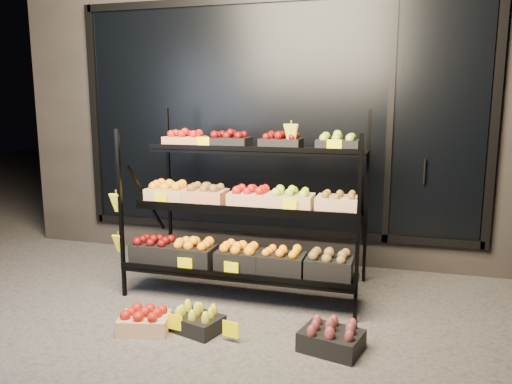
% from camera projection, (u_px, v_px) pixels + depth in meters
% --- Properties ---
extents(ground, '(24.00, 24.00, 0.00)m').
position_uv_depth(ground, '(225.00, 317.00, 4.06)').
color(ground, '#514F4C').
rests_on(ground, ground).
extents(building, '(6.00, 2.08, 3.50)m').
position_uv_depth(building, '(293.00, 100.00, 6.20)').
color(building, '#2D2826').
rests_on(building, ground).
extents(display_rack, '(2.18, 1.02, 1.66)m').
position_uv_depth(display_rack, '(245.00, 208.00, 4.49)').
color(display_rack, black).
rests_on(display_rack, ground).
extents(tag_floor_a, '(0.13, 0.01, 0.12)m').
position_uv_depth(tag_floor_a, '(175.00, 327.00, 3.74)').
color(tag_floor_a, '#FFEB00').
rests_on(tag_floor_a, ground).
extents(tag_floor_b, '(0.13, 0.01, 0.12)m').
position_uv_depth(tag_floor_b, '(231.00, 334.00, 3.62)').
color(tag_floor_b, '#FFEB00').
rests_on(tag_floor_b, ground).
extents(floor_crate_left, '(0.42, 0.35, 0.19)m').
position_uv_depth(floor_crate_left, '(145.00, 320.00, 3.79)').
color(floor_crate_left, tan).
rests_on(floor_crate_left, ground).
extents(floor_crate_midleft, '(0.43, 0.37, 0.19)m').
position_uv_depth(floor_crate_midleft, '(197.00, 320.00, 3.79)').
color(floor_crate_midleft, black).
rests_on(floor_crate_midleft, ground).
extents(floor_crate_right, '(0.48, 0.40, 0.21)m').
position_uv_depth(floor_crate_right, '(331.00, 337.00, 3.50)').
color(floor_crate_right, black).
rests_on(floor_crate_right, ground).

